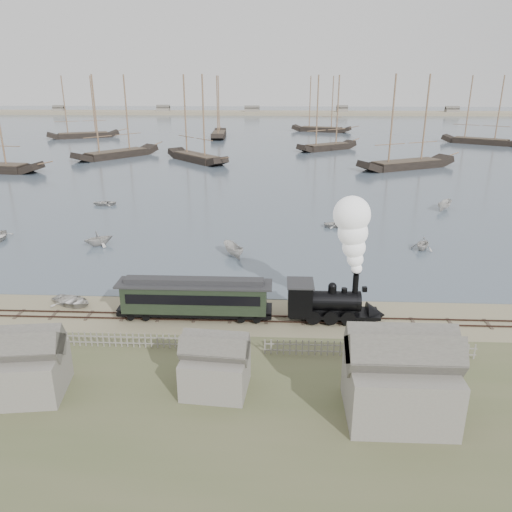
{
  "coord_description": "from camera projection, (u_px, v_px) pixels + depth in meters",
  "views": [
    {
      "loc": [
        5.85,
        -39.12,
        18.8
      ],
      "look_at": [
        3.83,
        3.84,
        3.5
      ],
      "focal_mm": 35.0,
      "sensor_mm": 36.0,
      "label": 1
    }
  ],
  "objects": [
    {
      "name": "schooner_6",
      "position": [
        80.0,
        107.0,
        164.84
      ],
      "size": [
        23.13,
        14.72,
        20.0
      ],
      "primitive_type": null,
      "rotation": [
        0.0,
        0.0,
        0.44
      ],
      "color": "black",
      "rests_on": "harbor_water"
    },
    {
      "name": "rowboat_2",
      "position": [
        233.0,
        250.0,
        55.66
      ],
      "size": [
        3.93,
        3.13,
        1.45
      ],
      "primitive_type": "imported",
      "rotation": [
        0.0,
        0.0,
        3.68
      ],
      "color": "#BCB8B3",
      "rests_on": "harbor_water"
    },
    {
      "name": "picket_fence_east",
      "position": [
        369.0,
        357.0,
        35.76
      ],
      "size": [
        15.0,
        0.1,
        1.2
      ],
      "primitive_type": null,
      "color": "slate",
      "rests_on": "ground"
    },
    {
      "name": "shed_left",
      "position": [
        26.0,
        393.0,
        31.58
      ],
      "size": [
        5.0,
        4.0,
        4.1
      ],
      "primitive_type": null,
      "color": "slate",
      "rests_on": "ground"
    },
    {
      "name": "rowboat_1",
      "position": [
        98.0,
        238.0,
        59.18
      ],
      "size": [
        4.38,
        4.48,
        1.79
      ],
      "primitive_type": "imported",
      "rotation": [
        0.0,
        0.0,
        2.21
      ],
      "color": "#BCB8B3",
      "rests_on": "harbor_water"
    },
    {
      "name": "rowboat_5",
      "position": [
        444.0,
        205.0,
        75.42
      ],
      "size": [
        3.79,
        3.38,
        1.44
      ],
      "primitive_type": "imported",
      "rotation": [
        0.0,
        0.0,
        2.48
      ],
      "color": "#BCB8B3",
      "rests_on": "harbor_water"
    },
    {
      "name": "schooner_3",
      "position": [
        329.0,
        113.0,
        135.76
      ],
      "size": [
        17.9,
        14.75,
        20.0
      ],
      "primitive_type": null,
      "rotation": [
        0.0,
        0.0,
        0.63
      ],
      "color": "black",
      "rests_on": "harbor_water"
    },
    {
      "name": "ground",
      "position": [
        210.0,
        308.0,
        43.37
      ],
      "size": [
        600.0,
        600.0,
        0.0
      ],
      "primitive_type": "plane",
      "color": "gray",
      "rests_on": "ground"
    },
    {
      "name": "rowboat_4",
      "position": [
        423.0,
        243.0,
        57.71
      ],
      "size": [
        3.79,
        3.67,
        1.52
      ],
      "primitive_type": "imported",
      "rotation": [
        0.0,
        0.0,
        5.71
      ],
      "color": "#BCB8B3",
      "rests_on": "harbor_water"
    },
    {
      "name": "shed_mid",
      "position": [
        216.0,
        389.0,
        31.99
      ],
      "size": [
        4.0,
        3.5,
        3.6
      ],
      "primitive_type": null,
      "color": "slate",
      "rests_on": "ground"
    },
    {
      "name": "picket_fence_west",
      "position": [
        111.0,
        347.0,
        37.07
      ],
      "size": [
        19.0,
        0.1,
        1.2
      ],
      "primitive_type": null,
      "color": "slate",
      "rests_on": "ground"
    },
    {
      "name": "passenger_coach",
      "position": [
        195.0,
        297.0,
        40.87
      ],
      "size": [
        12.67,
        2.44,
        3.08
      ],
      "color": "black",
      "rests_on": "ground"
    },
    {
      "name": "schooner_5",
      "position": [
        485.0,
        110.0,
        148.79
      ],
      "size": [
        21.76,
        16.59,
        20.0
      ],
      "primitive_type": null,
      "rotation": [
        0.0,
        0.0,
        -0.57
      ],
      "color": "black",
      "rests_on": "harbor_water"
    },
    {
      "name": "rowboat_3",
      "position": [
        338.0,
        224.0,
        66.76
      ],
      "size": [
        2.88,
        3.84,
        0.75
      ],
      "primitive_type": "imported",
      "rotation": [
        0.0,
        0.0,
        1.65
      ],
      "color": "#BCB8B3",
      "rests_on": "harbor_water"
    },
    {
      "name": "rail_track",
      "position": [
        207.0,
        318.0,
        41.48
      ],
      "size": [
        120.0,
        1.8,
        0.16
      ],
      "color": "#38251E",
      "rests_on": "ground"
    },
    {
      "name": "schooner_8",
      "position": [
        322.0,
        104.0,
        184.37
      ],
      "size": [
        22.56,
        12.0,
        20.0
      ],
      "primitive_type": null,
      "rotation": [
        0.0,
        0.0,
        -0.33
      ],
      "color": "black",
      "rests_on": "harbor_water"
    },
    {
      "name": "rowboat_6",
      "position": [
        104.0,
        203.0,
        78.28
      ],
      "size": [
        2.78,
        3.74,
        0.74
      ],
      "primitive_type": "imported",
      "rotation": [
        0.0,
        0.0,
        4.77
      ],
      "color": "#BCB8B3",
      "rests_on": "harbor_water"
    },
    {
      "name": "locomotive",
      "position": [
        347.0,
        269.0,
        39.44
      ],
      "size": [
        8.04,
        3.0,
        10.03
      ],
      "color": "black",
      "rests_on": "ground"
    },
    {
      "name": "far_spit",
      "position": [
        270.0,
        115.0,
        278.65
      ],
      "size": [
        500.0,
        20.0,
        1.8
      ],
      "primitive_type": "cube",
      "color": "gray",
      "rests_on": "ground"
    },
    {
      "name": "schooner_2",
      "position": [
        195.0,
        118.0,
        116.78
      ],
      "size": [
        17.57,
        19.29,
        20.0
      ],
      "primitive_type": null,
      "rotation": [
        0.0,
        0.0,
        -0.86
      ],
      "color": "black",
      "rests_on": "harbor_water"
    },
    {
      "name": "schooner_7",
      "position": [
        218.0,
        107.0,
        165.98
      ],
      "size": [
        6.11,
        21.27,
        20.0
      ],
      "primitive_type": null,
      "rotation": [
        0.0,
        0.0,
        1.63
      ],
      "color": "black",
      "rests_on": "harbor_water"
    },
    {
      "name": "schooner_1",
      "position": [
        113.0,
        117.0,
        122.79
      ],
      "size": [
        18.42,
        21.56,
        20.0
      ],
      "primitive_type": null,
      "rotation": [
        0.0,
        0.0,
        0.91
      ],
      "color": "black",
      "rests_on": "harbor_water"
    },
    {
      "name": "schooner_4",
      "position": [
        411.0,
        122.0,
        107.42
      ],
      "size": [
        23.61,
        15.88,
        20.0
      ],
      "primitive_type": null,
      "rotation": [
        0.0,
        0.0,
        0.48
      ],
      "color": "black",
      "rests_on": "harbor_water"
    },
    {
      "name": "harbor_water",
      "position": [
        266.0,
        128.0,
        203.35
      ],
      "size": [
        600.0,
        336.0,
        0.06
      ],
      "primitive_type": "cube",
      "color": "#435261",
      "rests_on": "ground"
    },
    {
      "name": "shed_right",
      "position": [
        396.0,
        414.0,
        29.62
      ],
      "size": [
        6.0,
        5.0,
        5.1
      ],
      "primitive_type": null,
      "color": "slate",
      "rests_on": "ground"
    },
    {
      "name": "beached_dinghy",
      "position": [
        72.0,
        301.0,
        43.8
      ],
      "size": [
        3.88,
        4.51,
        0.79
      ],
      "primitive_type": "imported",
      "rotation": [
        0.0,
        0.0,
        1.21
      ],
      "color": "#BCB8B3",
      "rests_on": "ground"
    }
  ]
}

